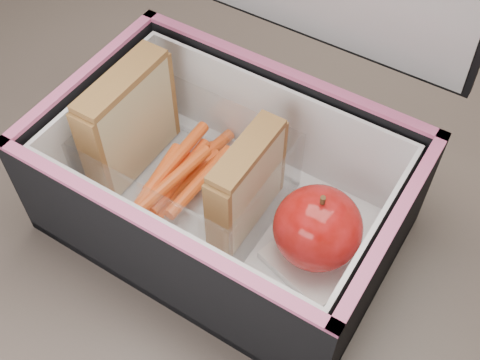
{
  "coord_description": "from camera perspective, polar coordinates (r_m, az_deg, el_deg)",
  "views": [
    {
      "loc": [
        0.18,
        -0.24,
        1.25
      ],
      "look_at": [
        -0.0,
        0.05,
        0.81
      ],
      "focal_mm": 45.0,
      "sensor_mm": 36.0,
      "label": 1
    }
  ],
  "objects": [
    {
      "name": "carrot_sticks",
      "position": [
        0.59,
        -5.87,
        0.19
      ],
      "size": [
        0.05,
        0.16,
        0.03
      ],
      "color": "#E44F1B",
      "rests_on": "plastic_tub"
    },
    {
      "name": "sandwich_right",
      "position": [
        0.54,
        0.64,
        -0.46
      ],
      "size": [
        0.03,
        0.09,
        0.1
      ],
      "color": "#D1B980",
      "rests_on": "plastic_tub"
    },
    {
      "name": "sandwich_left",
      "position": [
        0.59,
        -10.47,
        5.43
      ],
      "size": [
        0.03,
        0.1,
        0.12
      ],
      "color": "#D1B980",
      "rests_on": "plastic_tub"
    },
    {
      "name": "kitchen_table",
      "position": [
        0.66,
        -2.14,
        -11.06
      ],
      "size": [
        1.2,
        0.8,
        0.75
      ],
      "color": "brown",
      "rests_on": "ground"
    },
    {
      "name": "paper_napkin",
      "position": [
        0.56,
        7.36,
        -7.13
      ],
      "size": [
        0.1,
        0.1,
        0.01
      ],
      "primitive_type": "cube",
      "rotation": [
        0.0,
        0.0,
        -0.27
      ],
      "color": "white",
      "rests_on": "lunch_bag"
    },
    {
      "name": "plastic_tub",
      "position": [
        0.58,
        -5.01,
        1.35
      ],
      "size": [
        0.18,
        0.13,
        0.07
      ],
      "primitive_type": null,
      "color": "white",
      "rests_on": "lunch_bag"
    },
    {
      "name": "red_apple",
      "position": [
        0.53,
        7.38,
        -4.53
      ],
      "size": [
        0.1,
        0.1,
        0.08
      ],
      "rotation": [
        0.0,
        0.0,
        0.26
      ],
      "color": "#8C0800",
      "rests_on": "paper_napkin"
    },
    {
      "name": "lunch_bag",
      "position": [
        0.55,
        -1.19,
        0.37
      ],
      "size": [
        0.32,
        0.27,
        0.32
      ],
      "color": "black",
      "rests_on": "kitchen_table"
    }
  ]
}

